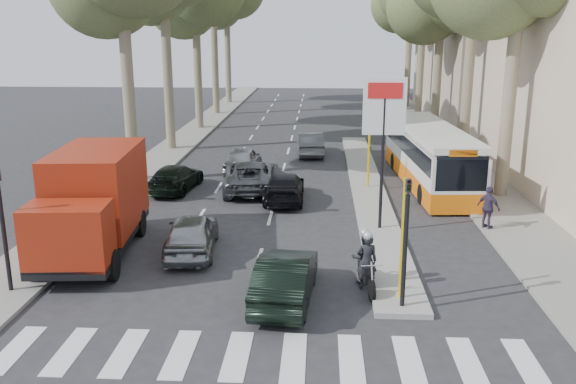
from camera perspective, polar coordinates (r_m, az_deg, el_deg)
name	(u,v)px	position (r m, az deg, el deg)	size (l,w,h in m)	color
ground	(283,285)	(17.93, -0.49, -8.70)	(120.00, 120.00, 0.00)	#28282B
sidewalk_right	(432,137)	(42.67, 13.30, 5.02)	(3.20, 70.00, 0.12)	gray
median_left	(199,128)	(45.85, -8.37, 5.95)	(2.40, 64.00, 0.12)	gray
traffic_island	(368,188)	(28.38, 7.46, 0.37)	(1.50, 26.00, 0.16)	gray
building_far	(507,18)	(52.41, 19.81, 15.09)	(11.00, 20.00, 16.00)	#B7A88E
billboard	(383,132)	(21.77, 8.92, 5.58)	(1.50, 12.10, 5.60)	yellow
traffic_light_island	(406,221)	(15.77, 11.02, -2.72)	(0.16, 0.41, 3.60)	black
traffic_light_left	(1,209)	(18.26, -25.28, -1.47)	(0.16, 0.41, 3.60)	black
silver_hatchback	(192,233)	(20.43, -9.01, -3.84)	(1.59, 3.94, 1.34)	gray
dark_hatchback	(286,277)	(16.74, -0.23, -7.99)	(1.42, 4.07, 1.34)	black
queue_car_a	(250,176)	(27.97, -3.62, 1.53)	(2.27, 4.92, 1.37)	#45484C
queue_car_b	(284,187)	(26.24, -0.37, 0.47)	(1.71, 4.20, 1.22)	black
queue_car_c	(243,160)	(31.46, -4.26, 3.04)	(1.61, 4.01, 1.37)	#94969B
queue_car_d	(310,144)	(35.83, 2.09, 4.54)	(1.42, 4.07, 1.34)	#55595D
queue_car_e	(176,178)	(28.38, -10.48, 1.32)	(1.67, 4.12, 1.19)	black
red_truck	(93,201)	(20.79, -17.75, -0.82)	(2.91, 6.53, 3.39)	black
city_bus	(429,154)	(29.62, 13.09, 3.49)	(2.99, 10.72, 2.79)	orange
motorcycle	(365,261)	(17.64, 7.26, -6.42)	(0.84, 2.08, 1.77)	black
pedestrian_near	(489,207)	(23.38, 18.25, -1.39)	(0.92, 0.45, 1.57)	#3D324C
pedestrian_far	(444,158)	(31.24, 14.42, 3.13)	(1.15, 0.51, 1.78)	brown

